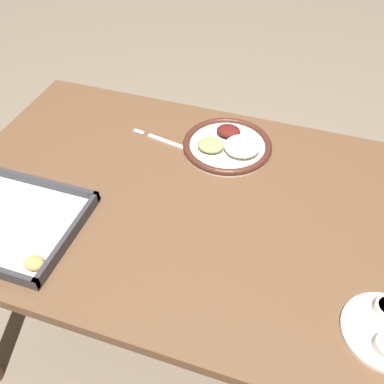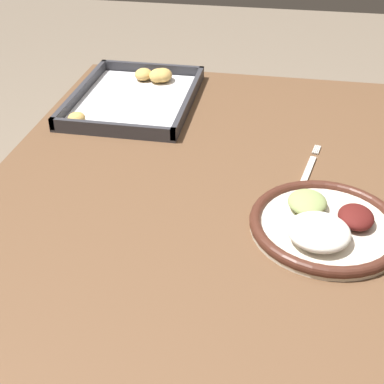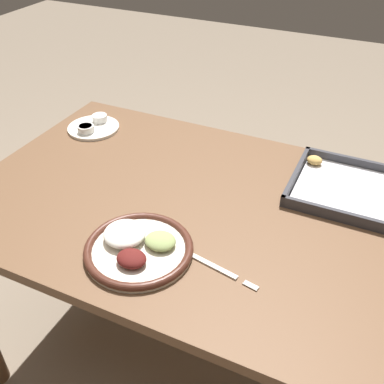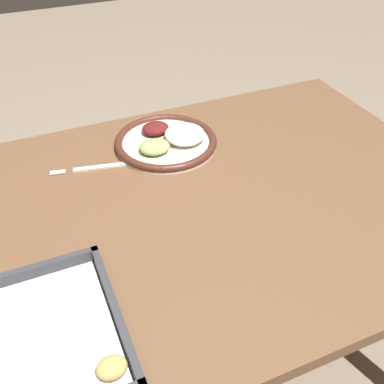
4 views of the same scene
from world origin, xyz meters
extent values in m
plane|color=#7A6B59|center=(0.00, 0.00, 0.00)|extent=(8.00, 8.00, 0.00)
cube|color=brown|center=(0.00, 0.00, 0.70)|extent=(1.27, 0.82, 0.03)
cylinder|color=brown|center=(-0.58, -0.36, 0.34)|extent=(0.06, 0.06, 0.68)
cylinder|color=beige|center=(-0.04, -0.23, 0.72)|extent=(0.25, 0.25, 0.01)
torus|color=#472319|center=(-0.04, -0.23, 0.72)|extent=(0.26, 0.26, 0.02)
ellipsoid|color=white|center=(-0.09, -0.22, 0.74)|extent=(0.10, 0.10, 0.04)
ellipsoid|color=#511614|center=(-0.03, -0.28, 0.74)|extent=(0.07, 0.06, 0.03)
ellipsoid|color=#8C9E5B|center=(0.00, -0.20, 0.74)|extent=(0.07, 0.07, 0.03)
cube|color=silver|center=(0.12, -0.20, 0.71)|extent=(0.15, 0.04, 0.00)
cylinder|color=silver|center=(0.23, -0.23, 0.71)|extent=(0.03, 0.01, 0.00)
cylinder|color=silver|center=(0.23, -0.22, 0.71)|extent=(0.03, 0.01, 0.00)
cylinder|color=silver|center=(0.23, -0.22, 0.71)|extent=(0.03, 0.01, 0.00)
cylinder|color=silver|center=(0.23, -0.22, 0.71)|extent=(0.03, 0.01, 0.00)
cube|color=#333338|center=(0.22, 0.22, 0.73)|extent=(0.01, 0.29, 0.03)
ellipsoid|color=tan|center=(0.25, 0.31, 0.73)|extent=(0.05, 0.04, 0.03)
camera|label=1|loc=(-0.27, 0.77, 1.54)|focal=42.00mm
camera|label=2|loc=(-0.78, -0.14, 1.27)|focal=50.00mm
camera|label=3|loc=(0.40, -0.88, 1.45)|focal=42.00mm
camera|label=4|loc=(0.28, 0.68, 1.33)|focal=42.00mm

